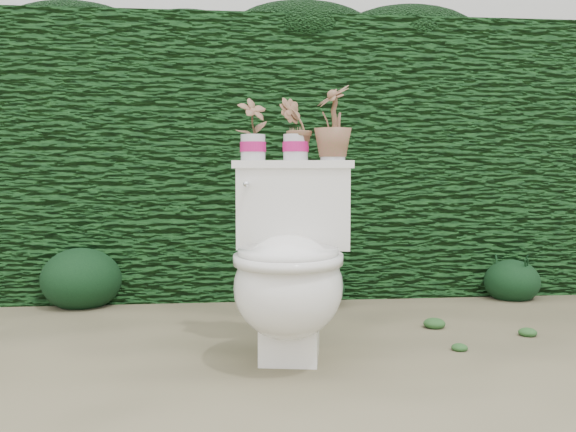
{
  "coord_description": "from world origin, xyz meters",
  "views": [
    {
      "loc": [
        -0.49,
        -2.45,
        0.73
      ],
      "look_at": [
        -0.22,
        0.13,
        0.55
      ],
      "focal_mm": 40.0,
      "sensor_mm": 36.0,
      "label": 1
    }
  ],
  "objects": [
    {
      "name": "ground",
      "position": [
        0.0,
        0.0,
        0.0
      ],
      "size": [
        60.0,
        60.0,
        0.0
      ],
      "primitive_type": "plane",
      "color": "gray",
      "rests_on": "ground"
    },
    {
      "name": "hedge",
      "position": [
        0.0,
        1.6,
        0.8
      ],
      "size": [
        8.0,
        1.0,
        1.6
      ],
      "primitive_type": "cube",
      "color": "#1B501A",
      "rests_on": "ground"
    },
    {
      "name": "house_wall",
      "position": [
        0.6,
        6.0,
        2.0
      ],
      "size": [
        8.0,
        3.5,
        4.0
      ],
      "primitive_type": "cube",
      "color": "silver",
      "rests_on": "ground"
    },
    {
      "name": "toilet",
      "position": [
        -0.22,
        -0.01,
        0.36
      ],
      "size": [
        0.57,
        0.75,
        0.78
      ],
      "rotation": [
        0.0,
        0.0,
        -0.18
      ],
      "color": "white",
      "rests_on": "ground"
    },
    {
      "name": "potted_plant_left",
      "position": [
        -0.35,
        0.26,
        0.9
      ],
      "size": [
        0.16,
        0.14,
        0.25
      ],
      "primitive_type": "imported",
      "rotation": [
        0.0,
        0.0,
        0.42
      ],
      "color": "#336E22",
      "rests_on": "toilet"
    },
    {
      "name": "potted_plant_center",
      "position": [
        -0.17,
        0.22,
        0.9
      ],
      "size": [
        0.14,
        0.12,
        0.25
      ],
      "primitive_type": "imported",
      "rotation": [
        0.0,
        0.0,
        3.19
      ],
      "color": "#336E22",
      "rests_on": "toilet"
    },
    {
      "name": "potted_plant_right",
      "position": [
        -0.02,
        0.2,
        0.92
      ],
      "size": [
        0.21,
        0.21,
        0.3
      ],
      "primitive_type": "imported",
      "rotation": [
        0.0,
        0.0,
        5.02
      ],
      "color": "#336E22",
      "rests_on": "toilet"
    },
    {
      "name": "liriope_clump_1",
      "position": [
        -1.24,
        1.11,
        0.17
      ],
      "size": [
        0.43,
        0.43,
        0.35
      ],
      "primitive_type": "ellipsoid",
      "color": "#123517",
      "rests_on": "ground"
    },
    {
      "name": "liriope_clump_2",
      "position": [
        0.03,
        0.98,
        0.13
      ],
      "size": [
        0.31,
        0.31,
        0.25
      ],
      "primitive_type": "ellipsoid",
      "color": "#123517",
      "rests_on": "ground"
    },
    {
      "name": "liriope_clump_3",
      "position": [
        1.18,
        1.05,
        0.13
      ],
      "size": [
        0.32,
        0.32,
        0.25
      ],
      "primitive_type": "ellipsoid",
      "color": "#123517",
      "rests_on": "ground"
    }
  ]
}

